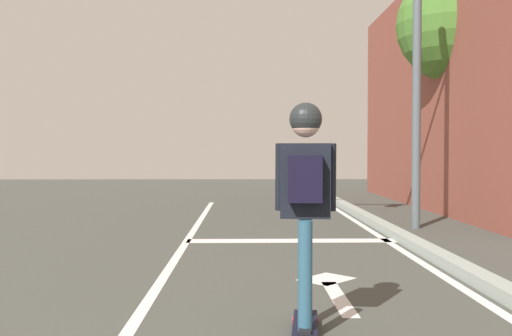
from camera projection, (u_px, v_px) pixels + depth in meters
lane_line_center at (162, 280)px, 6.55m from camera, size 0.12×20.00×0.01m
lane_line_curbside at (448, 279)px, 6.61m from camera, size 0.12×20.00×0.01m
stop_bar at (291, 241)px, 9.46m from camera, size 3.37×0.40×0.01m
lane_arrow_stem at (339, 298)px, 5.76m from camera, size 0.16×1.40×0.01m
lane_arrow_head at (327, 279)px, 6.61m from camera, size 0.71×0.71×0.01m
curb_strip at (470, 273)px, 6.61m from camera, size 0.24×24.00×0.14m
skateboard at (305, 325)px, 4.65m from camera, size 0.28×0.80×0.08m
skater at (306, 182)px, 4.60m from camera, size 0.48×0.64×1.74m
traffic_signal_mast at (366, 26)px, 10.88m from camera, size 4.49×0.34×5.57m
roadside_tree at (454, 27)px, 13.49m from camera, size 2.63×2.63×5.69m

